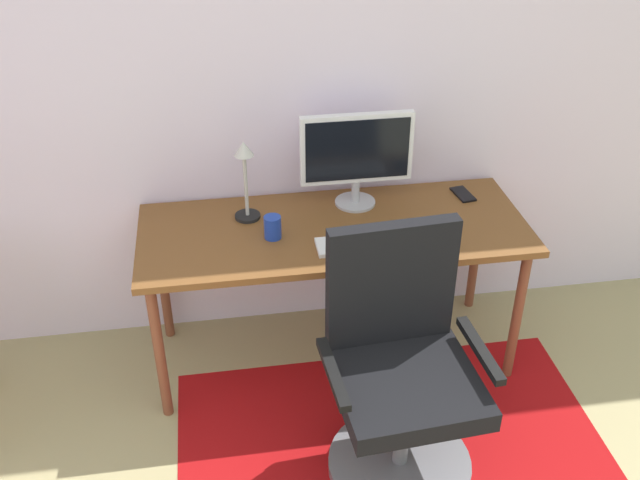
% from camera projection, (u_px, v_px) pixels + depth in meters
% --- Properties ---
extents(wall_back, '(6.00, 0.10, 2.60)m').
position_uv_depth(wall_back, '(325.00, 59.00, 3.11)').
color(wall_back, silver).
rests_on(wall_back, ground).
extents(area_rug, '(1.73, 1.14, 0.01)m').
position_uv_depth(area_rug, '(393.00, 448.00, 2.97)').
color(area_rug, '#A30E10').
rests_on(area_rug, ground).
extents(desk, '(1.65, 0.65, 0.70)m').
position_uv_depth(desk, '(334.00, 240.00, 3.13)').
color(desk, brown).
rests_on(desk, ground).
extents(monitor, '(0.49, 0.18, 0.43)m').
position_uv_depth(monitor, '(357.00, 153.00, 3.13)').
color(monitor, '#B2B2B7').
rests_on(monitor, desk).
extents(keyboard, '(0.43, 0.13, 0.02)m').
position_uv_depth(keyboard, '(369.00, 243.00, 2.97)').
color(keyboard, white).
rests_on(keyboard, desk).
extents(computer_mouse, '(0.06, 0.10, 0.03)m').
position_uv_depth(computer_mouse, '(442.00, 237.00, 2.99)').
color(computer_mouse, black).
rests_on(computer_mouse, desk).
extents(coffee_cup, '(0.07, 0.07, 0.10)m').
position_uv_depth(coffee_cup, '(273.00, 227.00, 3.00)').
color(coffee_cup, '#1C3AA0').
rests_on(coffee_cup, desk).
extents(cell_phone, '(0.09, 0.15, 0.01)m').
position_uv_depth(cell_phone, '(463.00, 194.00, 3.33)').
color(cell_phone, black).
rests_on(cell_phone, desk).
extents(desk_lamp, '(0.11, 0.11, 0.36)m').
position_uv_depth(desk_lamp, '(245.00, 172.00, 3.04)').
color(desk_lamp, black).
rests_on(desk_lamp, desk).
extents(office_chair, '(0.61, 0.56, 0.99)m').
position_uv_depth(office_chair, '(400.00, 382.00, 2.73)').
color(office_chair, slate).
rests_on(office_chair, ground).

